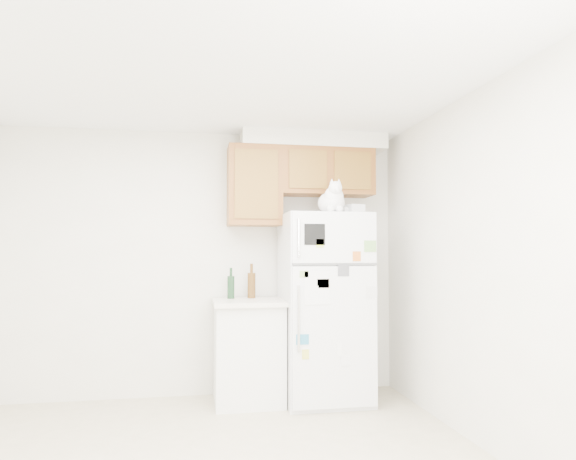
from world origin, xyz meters
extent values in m
cube|color=silver|center=(0.00, 2.00, 1.25)|extent=(3.80, 0.04, 2.50)
cube|color=silver|center=(0.00, -2.00, 1.25)|extent=(3.80, 0.04, 2.50)
cube|color=silver|center=(1.90, 0.00, 1.25)|extent=(0.04, 4.00, 2.50)
cube|color=white|center=(0.00, 0.00, 2.50)|extent=(3.80, 4.00, 0.04)
cube|color=brown|center=(1.20, 1.82, 2.12)|extent=(0.90, 0.33, 0.45)
cube|color=brown|center=(0.50, 1.82, 1.98)|extent=(0.50, 0.33, 0.75)
cube|color=silver|center=(1.07, 1.83, 2.42)|extent=(1.40, 0.37, 0.15)
cube|color=white|center=(1.12, 1.62, 0.85)|extent=(0.76, 0.72, 1.70)
cube|color=white|center=(1.12, 1.25, 1.48)|extent=(0.74, 0.03, 0.44)
cube|color=white|center=(1.12, 1.25, 0.64)|extent=(0.74, 0.03, 1.19)
cube|color=#59595B|center=(1.12, 1.25, 1.25)|extent=(0.74, 0.03, 0.02)
cylinder|color=silver|center=(0.80, 1.22, 1.47)|extent=(0.02, 0.02, 0.32)
cylinder|color=silver|center=(0.80, 1.22, 0.80)|extent=(0.02, 0.02, 0.55)
cube|color=black|center=(0.94, 1.23, 1.50)|extent=(0.18, 0.00, 0.18)
cube|color=white|center=(0.96, 1.23, 1.05)|extent=(0.22, 0.00, 0.28)
cube|color=#C9DB4D|center=(0.99, 1.23, 1.43)|extent=(0.07, 0.00, 0.07)
cube|color=#CECA48|center=(0.86, 1.23, 0.50)|extent=(0.06, 0.00, 0.08)
cube|color=teal|center=(0.84, 1.23, 0.62)|extent=(0.11, 0.00, 0.09)
cube|color=#82A452|center=(0.85, 1.23, 1.17)|extent=(0.08, 0.00, 0.06)
cube|color=#CF6522|center=(1.31, 1.23, 1.31)|extent=(0.07, 0.00, 0.08)
cube|color=white|center=(1.15, 1.23, 0.53)|extent=(0.05, 0.00, 0.11)
cube|color=white|center=(1.21, 1.23, 0.43)|extent=(0.08, 0.00, 0.08)
cube|color=#4F4F54|center=(1.19, 1.23, 1.20)|extent=(0.10, 0.00, 0.11)
cube|color=silver|center=(1.44, 1.23, 1.01)|extent=(0.10, 0.00, 0.10)
cube|color=#DB4636|center=(1.02, 1.23, 1.09)|extent=(0.10, 0.00, 0.08)
cube|color=#72A753|center=(1.43, 1.23, 1.40)|extent=(0.11, 0.00, 0.10)
cube|color=#43934E|center=(1.00, 1.23, 1.10)|extent=(0.08, 0.00, 0.06)
cube|color=white|center=(0.43, 1.68, 0.44)|extent=(0.60, 0.60, 0.88)
cube|color=white|center=(0.43, 1.66, 0.90)|extent=(0.64, 0.64, 0.04)
ellipsoid|color=white|center=(1.16, 1.49, 1.80)|extent=(0.24, 0.32, 0.20)
ellipsoid|color=white|center=(1.16, 1.40, 1.84)|extent=(0.17, 0.14, 0.19)
sphere|color=white|center=(1.16, 1.35, 1.91)|extent=(0.12, 0.12, 0.12)
cone|color=white|center=(1.13, 1.35, 1.97)|extent=(0.04, 0.04, 0.05)
cone|color=white|center=(1.19, 1.35, 1.97)|extent=(0.04, 0.04, 0.05)
cone|color=#D88C8C|center=(1.13, 1.34, 1.97)|extent=(0.02, 0.02, 0.03)
cone|color=#D88C8C|center=(1.19, 1.34, 1.97)|extent=(0.02, 0.02, 0.03)
sphere|color=white|center=(1.16, 1.30, 1.90)|extent=(0.05, 0.05, 0.05)
sphere|color=white|center=(1.12, 1.36, 1.73)|extent=(0.06, 0.06, 0.06)
sphere|color=white|center=(1.20, 1.36, 1.73)|extent=(0.06, 0.06, 0.06)
cylinder|color=white|center=(1.26, 1.60, 1.73)|extent=(0.15, 0.20, 0.07)
cube|color=white|center=(1.30, 1.76, 1.75)|extent=(0.19, 0.14, 0.10)
cube|color=white|center=(1.40, 1.55, 1.74)|extent=(0.18, 0.15, 0.09)
camera|label=1|loc=(-0.05, -2.98, 1.34)|focal=32.00mm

